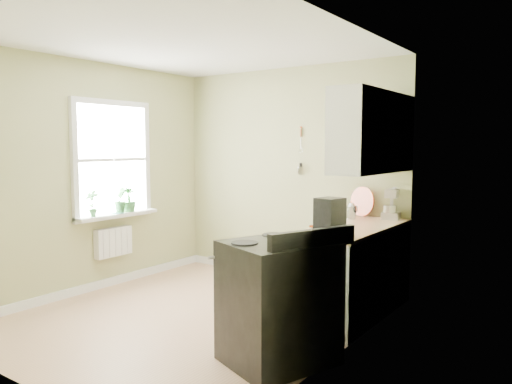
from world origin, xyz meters
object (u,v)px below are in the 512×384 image
Objects in this scene: kettle at (351,211)px; stove at (279,301)px; coffee_maker at (329,219)px; stand_mixer at (392,205)px.

stove is at bearing -82.91° from kettle.
stove is 6.10× the size of kettle.
stove is at bearing -96.60° from coffee_maker.
stand_mixer is 2.03× the size of kettle.
kettle is at bearing 97.09° from stove.
kettle is 1.18m from coffee_maker.
stand_mixer is (0.13, 2.14, 0.57)m from stove.
stand_mixer is at bearing 40.31° from kettle.
coffee_maker is (0.08, 0.70, 0.58)m from stove.
stand_mixer reaches higher than kettle.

